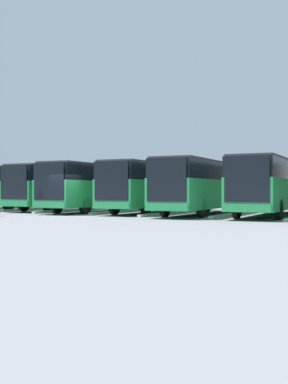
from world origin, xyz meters
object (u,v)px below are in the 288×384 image
(bus_6, at_px, (30,186))
(bus_1, at_px, (271,185))
(bus_5, at_px, (67,186))
(bus_2, at_px, (205,185))
(bus_3, at_px, (155,186))
(bus_4, at_px, (101,186))

(bus_6, bearing_deg, bus_1, 173.27)
(bus_5, bearing_deg, bus_1, 173.24)
(bus_2, xyz_separation_m, bus_3, (4.12, -0.68, 0.00))
(bus_1, xyz_separation_m, bus_6, (20.61, 0.07, 0.00))
(bus_1, height_order, bus_6, same)
(bus_4, bearing_deg, bus_1, 177.44)
(bus_5, bearing_deg, bus_2, 169.83)
(bus_3, bearing_deg, bus_5, -7.09)
(bus_5, relative_size, bus_6, 1.00)
(bus_3, xyz_separation_m, bus_4, (4.12, 0.87, 0.00))
(bus_4, bearing_deg, bus_3, -174.96)
(bus_2, bearing_deg, bus_4, -5.56)
(bus_4, height_order, bus_5, same)
(bus_1, height_order, bus_5, same)
(bus_1, relative_size, bus_3, 1.00)
(bus_1, xyz_separation_m, bus_4, (12.37, 0.94, 0.00))
(bus_4, height_order, bus_6, same)
(bus_1, xyz_separation_m, bus_5, (16.49, 0.04, 0.00))
(bus_1, distance_m, bus_3, 8.24)
(bus_3, height_order, bus_6, same)
(bus_1, relative_size, bus_6, 1.00)
(bus_2, relative_size, bus_6, 1.00)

